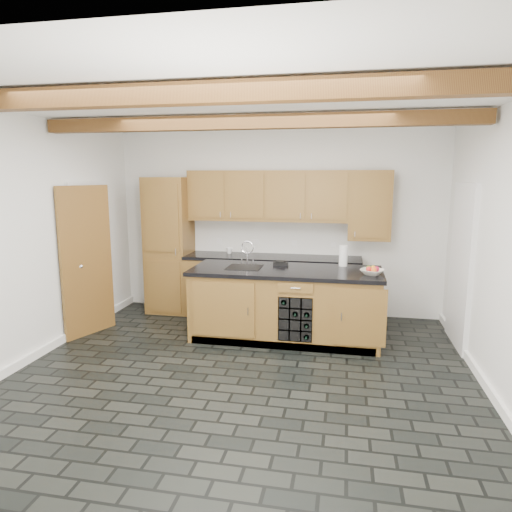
% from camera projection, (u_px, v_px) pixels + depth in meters
% --- Properties ---
extents(ground, '(5.00, 5.00, 0.00)m').
position_uv_depth(ground, '(241.00, 377.00, 4.87)').
color(ground, black).
rests_on(ground, ground).
extents(room_shell, '(5.01, 5.00, 5.00)m').
position_uv_depth(room_shell, '(244.00, 229.00, 5.13)').
color(room_shell, white).
rests_on(room_shell, ground).
extents(back_cabinetry, '(3.65, 0.62, 2.20)m').
position_uv_depth(back_cabinetry, '(250.00, 252.00, 6.93)').
color(back_cabinetry, olive).
rests_on(back_cabinetry, ground).
extents(island, '(2.48, 0.96, 0.93)m').
position_uv_depth(island, '(286.00, 304.00, 5.97)').
color(island, olive).
rests_on(island, ground).
extents(faucet, '(0.45, 0.40, 0.34)m').
position_uv_depth(faucet, '(245.00, 264.00, 6.04)').
color(faucet, black).
rests_on(faucet, island).
extents(kitchen_scale, '(0.20, 0.13, 0.06)m').
position_uv_depth(kitchen_scale, '(281.00, 263.00, 6.15)').
color(kitchen_scale, black).
rests_on(kitchen_scale, island).
extents(fruit_bowl, '(0.36, 0.36, 0.07)m').
position_uv_depth(fruit_bowl, '(372.00, 272.00, 5.57)').
color(fruit_bowl, beige).
rests_on(fruit_bowl, island).
extents(fruit_cluster, '(0.16, 0.17, 0.07)m').
position_uv_depth(fruit_cluster, '(372.00, 269.00, 5.56)').
color(fruit_cluster, '#AD1735').
rests_on(fruit_cluster, fruit_bowl).
extents(paper_towel, '(0.11, 0.11, 0.28)m').
position_uv_depth(paper_towel, '(343.00, 256.00, 6.08)').
color(paper_towel, white).
rests_on(paper_towel, island).
extents(mug, '(0.12, 0.12, 0.09)m').
position_uv_depth(mug, '(229.00, 251.00, 7.07)').
color(mug, white).
rests_on(mug, back_cabinetry).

